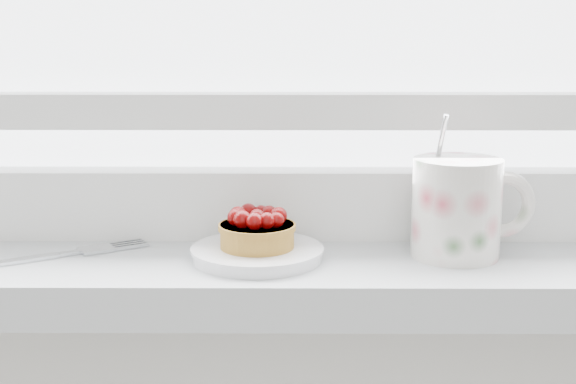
{
  "coord_description": "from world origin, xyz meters",
  "views": [
    {
      "loc": [
        0.01,
        1.16,
        1.16
      ],
      "look_at": [
        0.0,
        1.88,
        1.01
      ],
      "focal_mm": 50.0,
      "sensor_mm": 36.0,
      "label": 1
    }
  ],
  "objects_px": {
    "raspberry_tart": "(257,230)",
    "floral_mug": "(460,206)",
    "saucer": "(257,253)",
    "fork": "(40,257)"
  },
  "relations": [
    {
      "from": "saucer",
      "to": "fork",
      "type": "bearing_deg",
      "value": -179.83
    },
    {
      "from": "saucer",
      "to": "floral_mug",
      "type": "bearing_deg",
      "value": 4.05
    },
    {
      "from": "saucer",
      "to": "fork",
      "type": "height_order",
      "value": "saucer"
    },
    {
      "from": "saucer",
      "to": "fork",
      "type": "relative_size",
      "value": 0.67
    },
    {
      "from": "raspberry_tart",
      "to": "fork",
      "type": "height_order",
      "value": "raspberry_tart"
    },
    {
      "from": "raspberry_tart",
      "to": "floral_mug",
      "type": "height_order",
      "value": "floral_mug"
    },
    {
      "from": "saucer",
      "to": "raspberry_tart",
      "type": "height_order",
      "value": "raspberry_tart"
    },
    {
      "from": "saucer",
      "to": "floral_mug",
      "type": "relative_size",
      "value": 0.92
    },
    {
      "from": "raspberry_tart",
      "to": "fork",
      "type": "xyz_separation_m",
      "value": [
        -0.2,
        -0.0,
        -0.03
      ]
    },
    {
      "from": "fork",
      "to": "floral_mug",
      "type": "bearing_deg",
      "value": 2.04
    }
  ]
}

